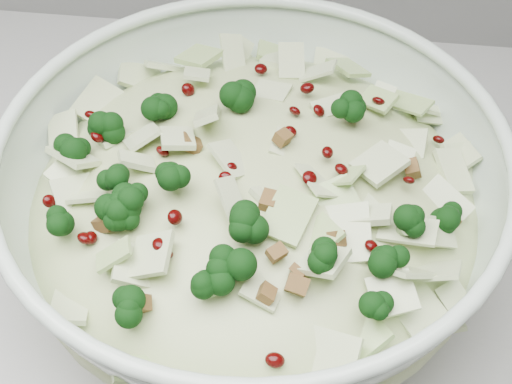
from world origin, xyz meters
TOP-DOWN VIEW (x-y plane):
  - mixing_bowl at (-0.68, 1.60)m, footprint 0.41×0.41m
  - salad at (-0.68, 1.60)m, footprint 0.48×0.48m

SIDE VIEW (x-z plane):
  - mixing_bowl at x=-0.68m, z-range 0.90..1.07m
  - salad at x=-0.68m, z-range 0.93..1.09m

